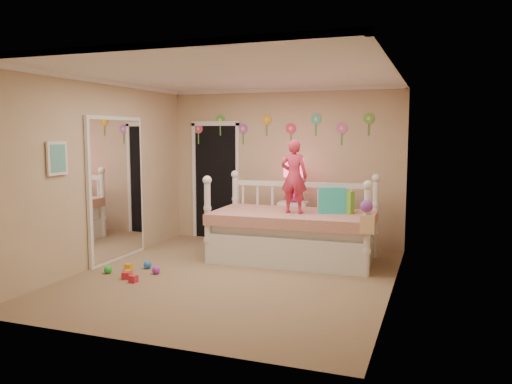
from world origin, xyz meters
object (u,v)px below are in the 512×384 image
at_px(child, 294,177).
at_px(nightstand, 293,225).
at_px(table_lamp, 294,173).
at_px(daybed, 293,217).

height_order(child, nightstand, child).
bearing_deg(table_lamp, daybed, -74.17).
xyz_separation_m(daybed, table_lamp, (-0.20, 0.72, 0.59)).
distance_m(nightstand, table_lamp, 0.85).
height_order(daybed, nightstand, daybed).
relative_size(nightstand, table_lamp, 1.08).
bearing_deg(nightstand, child, -77.20).
relative_size(daybed, table_lamp, 3.37).
height_order(daybed, child, child).
distance_m(daybed, table_lamp, 0.95).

